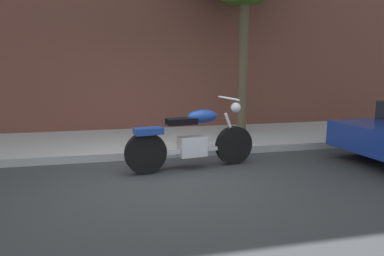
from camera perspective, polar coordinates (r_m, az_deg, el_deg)
The scene contains 3 objects.
ground_plane at distance 5.24m, azimuth -4.11°, elevation -8.41°, with size 60.00×60.00×0.00m, color #303335.
sidewalk at distance 7.58m, azimuth -7.00°, elevation -2.14°, with size 19.53×2.51×0.14m, color #A3A3A3.
motorcycle at distance 5.65m, azimuth -0.04°, elevation -2.03°, with size 2.19×0.71×1.16m.
Camera 1 is at (-0.75, -4.91, 1.64)m, focal length 32.53 mm.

